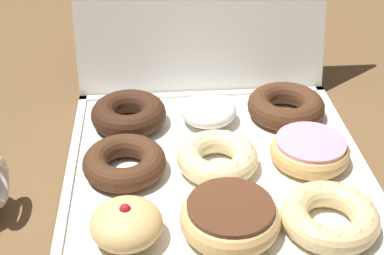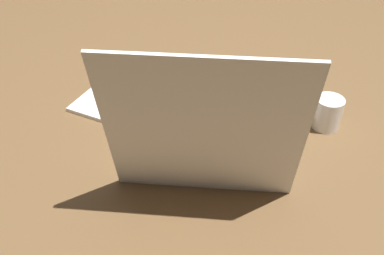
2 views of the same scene
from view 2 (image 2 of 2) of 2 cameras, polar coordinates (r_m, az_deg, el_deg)
name	(u,v)px [view 2 (image 2 of 2)]	position (r m, az deg, el deg)	size (l,w,h in m)	color
ground_plane	(209,132)	(1.20, 2.25, -0.67)	(3.00, 3.00, 0.00)	brown
donut_box	(209,131)	(1.20, 2.26, -0.47)	(0.41, 0.41, 0.01)	white
box_lid_open	(204,134)	(0.87, 1.55, -0.81)	(0.41, 0.42, 0.01)	white
jelly_filled_donut_0	(252,100)	(1.29, 8.00, 3.71)	(0.08, 0.08, 0.05)	#E5B770
chocolate_frosted_donut_1	(211,99)	(1.28, 2.50, 3.85)	(0.12, 0.12, 0.04)	#E5B770
cruller_donut_2	(172,97)	(1.30, -2.63, 4.09)	(0.12, 0.12, 0.04)	#EACC8C
chocolate_cake_ring_donut_3	(255,127)	(1.19, 8.37, 0.01)	(0.11, 0.11, 0.03)	#472816
cruller_donut_4	(209,125)	(1.19, 2.23, 0.40)	(0.11, 0.11, 0.04)	beige
pink_frosted_donut_5	(163,123)	(1.19, -3.94, 0.60)	(0.11, 0.11, 0.04)	tan
chocolate_cake_ring_donut_6	(254,156)	(1.10, 8.33, -3.76)	(0.12, 0.12, 0.04)	#381E11
powdered_filled_donut_7	(204,152)	(1.09, 1.66, -3.31)	(0.09, 0.09, 0.04)	white
chocolate_cake_ring_donut_8	(158,151)	(1.10, -4.52, -3.21)	(0.12, 0.12, 0.04)	#472816
coffee_mug	(326,112)	(1.26, 17.47, 1.96)	(0.10, 0.08, 0.09)	white
napkin_stack	(97,104)	(1.34, -12.53, 3.08)	(0.13, 0.13, 0.01)	white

